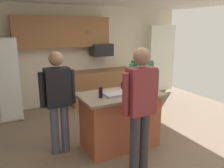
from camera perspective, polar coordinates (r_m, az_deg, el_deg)
name	(u,v)px	position (r m, az deg, el deg)	size (l,w,h in m)	color
floor	(129,145)	(4.24, 4.29, -14.79)	(7.04, 7.04, 0.00)	#7F6B56
back_wall	(77,55)	(6.33, -8.81, 7.04)	(6.40, 0.10, 2.60)	beige
french_door_window_panel	(162,59)	(7.26, 12.30, 6.15)	(0.90, 0.06, 2.00)	white
cabinet_run_upper	(63,32)	(5.98, -12.14, 12.53)	(2.40, 0.38, 0.75)	#936038
cabinet_run_lower	(102,86)	(6.40, -2.53, -0.47)	(1.80, 0.63, 0.90)	#936038
microwave_over_range	(101,50)	(6.25, -2.70, 8.49)	(0.56, 0.40, 0.32)	black
kitchen_island	(120,119)	(4.03, 1.96, -8.80)	(1.39, 0.82, 0.95)	#AD5638
person_guest_left	(141,83)	(4.69, 7.34, 0.36)	(0.57, 0.22, 1.65)	#232D4C
person_elder_center	(58,96)	(3.73, -13.27, -3.04)	(0.57, 0.22, 1.68)	#4C5166
person_guest_right	(141,102)	(3.18, 7.11, -4.47)	(0.57, 0.23, 1.78)	#383842
glass_dark_ale	(146,89)	(3.97, 8.50, -1.21)	(0.06, 0.06, 0.12)	black
glass_stout_tall	(101,93)	(3.62, -2.85, -2.16)	(0.06, 0.06, 0.17)	black
mug_ceramic_white	(132,90)	(3.91, 5.08, -1.53)	(0.13, 0.08, 0.09)	white
mug_blue_stoneware	(135,87)	(4.10, 5.69, -0.79)	(0.13, 0.09, 0.10)	#4C6B99
glass_short_whisky	(123,85)	(4.16, 2.72, -0.34)	(0.06, 0.06, 0.12)	black
serving_tray	(117,94)	(3.78, 1.14, -2.43)	(0.44, 0.30, 0.04)	#B7B7BC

